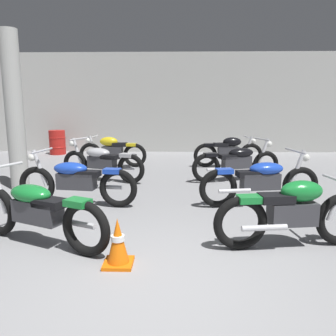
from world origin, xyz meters
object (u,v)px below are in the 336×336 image
object	(u,v)px
motorcycle_left_row_3	(112,151)
motorcycle_left_row_0	(37,210)
motorcycle_right_row_0	(293,212)
motorcycle_right_row_3	(229,151)
support_pillar	(14,112)
motorcycle_left_row_2	(102,161)
oil_drum	(57,142)
traffic_cone	(118,243)
motorcycle_right_row_2	(237,161)
motorcycle_left_row_1	(76,180)
motorcycle_right_row_1	(261,180)

from	to	relation	value
motorcycle_left_row_3	motorcycle_left_row_0	bearing A→B (deg)	-88.92
motorcycle_right_row_0	motorcycle_right_row_3	bearing A→B (deg)	89.63
support_pillar	motorcycle_right_row_0	xyz separation A→B (m)	(4.72, -2.83, -1.14)
motorcycle_left_row_0	motorcycle_left_row_3	size ratio (longest dim) A/B	1.03
motorcycle_left_row_2	support_pillar	bearing A→B (deg)	-152.95
motorcycle_left_row_3	oil_drum	distance (m)	3.36
motorcycle_left_row_3	traffic_cone	size ratio (longest dim) A/B	3.65
support_pillar	motorcycle_left_row_2	xyz separation A→B (m)	(1.56, 0.79, -1.15)
motorcycle_right_row_2	oil_drum	bearing A→B (deg)	144.13
support_pillar	motorcycle_left_row_3	bearing A→B (deg)	61.07
motorcycle_left_row_0	traffic_cone	xyz separation A→B (m)	(1.10, -0.53, -0.19)
motorcycle_left_row_0	traffic_cone	distance (m)	1.24
motorcycle_left_row_1	oil_drum	world-z (taller)	motorcycle_left_row_1
motorcycle_left_row_0	oil_drum	distance (m)	8.19
motorcycle_right_row_0	traffic_cone	xyz separation A→B (m)	(-2.07, -0.53, -0.20)
motorcycle_right_row_3	oil_drum	bearing A→B (deg)	157.75
motorcycle_left_row_0	motorcycle_left_row_3	xyz separation A→B (m)	(-0.10, 5.45, 0.01)
motorcycle_right_row_0	motorcycle_right_row_3	size ratio (longest dim) A/B	1.00
motorcycle_left_row_0	motorcycle_left_row_1	bearing A→B (deg)	90.55
motorcycle_left_row_2	motorcycle_right_row_1	size ratio (longest dim) A/B	0.96
support_pillar	motorcycle_left_row_1	bearing A→B (deg)	-36.59
motorcycle_left_row_2	motorcycle_right_row_1	bearing A→B (deg)	-30.25
motorcycle_right_row_1	traffic_cone	bearing A→B (deg)	-132.65
motorcycle_right_row_3	oil_drum	size ratio (longest dim) A/B	2.32
motorcycle_left_row_1	traffic_cone	distance (m)	2.49
motorcycle_left_row_2	motorcycle_right_row_0	world-z (taller)	motorcycle_left_row_2
traffic_cone	motorcycle_right_row_2	bearing A→B (deg)	64.36
motorcycle_right_row_0	oil_drum	distance (m)	9.65
motorcycle_left_row_3	motorcycle_right_row_2	xyz separation A→B (m)	(3.24, -1.74, -0.01)
motorcycle_left_row_0	motorcycle_right_row_3	xyz separation A→B (m)	(3.20, 5.46, 0.01)
motorcycle_left_row_0	motorcycle_right_row_3	distance (m)	6.33
motorcycle_right_row_2	motorcycle_right_row_3	distance (m)	1.75
motorcycle_left_row_1	motorcycle_left_row_2	world-z (taller)	same
motorcycle_left_row_2	motorcycle_left_row_3	distance (m)	1.83
motorcycle_right_row_0	motorcycle_right_row_1	bearing A→B (deg)	88.77
motorcycle_left_row_3	motorcycle_right_row_3	world-z (taller)	same
motorcycle_right_row_0	motorcycle_right_row_1	distance (m)	1.75
support_pillar	motorcycle_right_row_0	world-z (taller)	support_pillar
support_pillar	traffic_cone	bearing A→B (deg)	-51.65
motorcycle_left_row_1	traffic_cone	bearing A→B (deg)	-63.21
motorcycle_right_row_2	motorcycle_left_row_0	bearing A→B (deg)	-130.25
motorcycle_left_row_3	motorcycle_right_row_3	xyz separation A→B (m)	(3.31, 0.01, 0.00)
oil_drum	motorcycle_left_row_0	bearing A→B (deg)	-72.13
traffic_cone	motorcycle_right_row_0	bearing A→B (deg)	14.48
motorcycle_left_row_2	motorcycle_right_row_2	bearing A→B (deg)	1.62
support_pillar	motorcycle_right_row_1	world-z (taller)	support_pillar
motorcycle_left_row_0	motorcycle_left_row_3	distance (m)	5.45
traffic_cone	motorcycle_left_row_3	bearing A→B (deg)	101.40
motorcycle_left_row_0	motorcycle_left_row_2	xyz separation A→B (m)	(0.00, 3.62, 0.00)
motorcycle_left_row_1	motorcycle_right_row_1	bearing A→B (deg)	1.18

